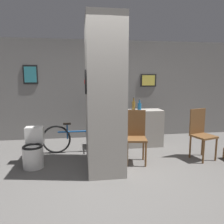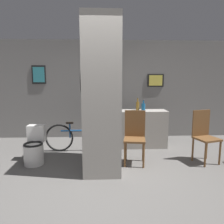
# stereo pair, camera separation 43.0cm
# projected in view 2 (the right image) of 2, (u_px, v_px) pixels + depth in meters

# --- Properties ---
(ground_plane) EXTENTS (14.00, 14.00, 0.00)m
(ground_plane) POSITION_uv_depth(u_px,v_px,m) (99.00, 180.00, 3.50)
(ground_plane) COLOR #5B5956
(wall_back) EXTENTS (8.00, 0.09, 2.60)m
(wall_back) POSITION_uv_depth(u_px,v_px,m) (100.00, 90.00, 5.89)
(wall_back) COLOR gray
(wall_back) RESTS_ON ground_plane
(pillar_center) EXTENTS (0.65, 1.10, 2.60)m
(pillar_center) POSITION_uv_depth(u_px,v_px,m) (102.00, 96.00, 3.84)
(pillar_center) COLOR gray
(pillar_center) RESTS_ON ground_plane
(counter_shelf) EXTENTS (1.44, 0.44, 0.87)m
(counter_shelf) POSITION_uv_depth(u_px,v_px,m) (135.00, 129.00, 5.13)
(counter_shelf) COLOR gray
(counter_shelf) RESTS_ON ground_plane
(toilet) EXTENTS (0.36, 0.52, 0.70)m
(toilet) POSITION_uv_depth(u_px,v_px,m) (35.00, 148.00, 4.14)
(toilet) COLOR white
(toilet) RESTS_ON ground_plane
(chair_near_pillar) EXTENTS (0.45, 0.45, 1.00)m
(chair_near_pillar) POSITION_uv_depth(u_px,v_px,m) (135.00, 135.00, 4.14)
(chair_near_pillar) COLOR brown
(chair_near_pillar) RESTS_ON ground_plane
(chair_by_doorway) EXTENTS (0.49, 0.49, 1.00)m
(chair_by_doorway) POSITION_uv_depth(u_px,v_px,m) (204.00, 134.00, 4.20)
(chair_by_doorway) COLOR brown
(chair_by_doorway) RESTS_ON ground_plane
(bicycle) EXTENTS (1.57, 0.42, 0.67)m
(bicycle) POSITION_uv_depth(u_px,v_px,m) (81.00, 137.00, 4.83)
(bicycle) COLOR black
(bicycle) RESTS_ON ground_plane
(bottle_tall) EXTENTS (0.08, 0.08, 0.30)m
(bottle_tall) POSITION_uv_depth(u_px,v_px,m) (138.00, 105.00, 5.12)
(bottle_tall) COLOR olive
(bottle_tall) RESTS_ON counter_shelf
(bottle_short) EXTENTS (0.09, 0.09, 0.26)m
(bottle_short) POSITION_uv_depth(u_px,v_px,m) (143.00, 106.00, 5.07)
(bottle_short) COLOR #19598C
(bottle_short) RESTS_ON counter_shelf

